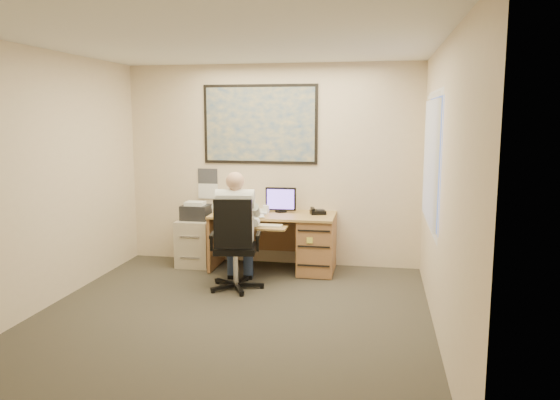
% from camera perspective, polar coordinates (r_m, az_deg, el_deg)
% --- Properties ---
extents(room_shell, '(4.00, 4.50, 2.70)m').
position_cam_1_polar(room_shell, '(5.23, -5.69, 1.46)').
color(room_shell, '#37332A').
rests_on(room_shell, ground).
extents(desk, '(1.60, 0.97, 1.07)m').
position_cam_1_polar(desk, '(7.13, 1.99, -3.97)').
color(desk, '#B28A4C').
rests_on(desk, ground).
extents(world_map, '(1.56, 0.03, 1.06)m').
position_cam_1_polar(world_map, '(7.39, -2.10, 7.90)').
color(world_map, '#1E4C93').
rests_on(world_map, room_shell).
extents(wall_calendar, '(0.28, 0.01, 0.42)m').
position_cam_1_polar(wall_calendar, '(7.65, -7.55, 1.71)').
color(wall_calendar, white).
rests_on(wall_calendar, room_shell).
extents(window_blinds, '(0.06, 1.40, 1.30)m').
position_cam_1_polar(window_blinds, '(5.83, 15.60, 3.91)').
color(window_blinds, beige).
rests_on(window_blinds, room_shell).
extents(filing_cabinet, '(0.45, 0.54, 0.87)m').
position_cam_1_polar(filing_cabinet, '(7.52, -8.73, -3.92)').
color(filing_cabinet, '#BEB199').
rests_on(filing_cabinet, ground).
extents(office_chair, '(0.75, 0.75, 1.10)m').
position_cam_1_polar(office_chair, '(6.41, -4.83, -6.56)').
color(office_chair, black).
rests_on(office_chair, ground).
extents(person, '(0.67, 0.88, 1.38)m').
position_cam_1_polar(person, '(6.39, -4.61, -3.20)').
color(person, silver).
rests_on(person, office_chair).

